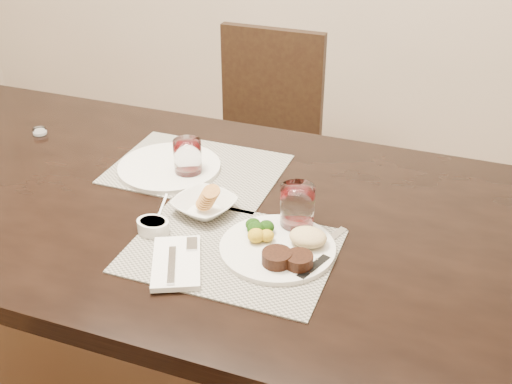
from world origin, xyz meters
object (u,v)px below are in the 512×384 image
at_px(steak_knife, 317,262).
at_px(chair_far, 263,134).
at_px(dinner_plate, 282,246).
at_px(cracker_bowl, 205,205).
at_px(far_plate, 169,167).
at_px(wine_glass_near, 297,210).

bearing_deg(steak_knife, chair_far, 135.30).
height_order(dinner_plate, steak_knife, dinner_plate).
bearing_deg(cracker_bowl, far_plate, 137.64).
relative_size(wine_glass_near, far_plate, 0.39).
bearing_deg(far_plate, wine_glass_near, -20.41).
xyz_separation_m(chair_far, dinner_plate, (0.43, -1.06, 0.27)).
relative_size(cracker_bowl, wine_glass_near, 1.63).
relative_size(chair_far, steak_knife, 3.83).
height_order(steak_knife, cracker_bowl, cracker_bowl).
bearing_deg(chair_far, cracker_bowl, -78.49).
xyz_separation_m(dinner_plate, steak_knife, (0.08, -0.01, -0.01)).
xyz_separation_m(steak_knife, far_plate, (-0.50, 0.28, 0.00)).
height_order(chair_far, wine_glass_near, chair_far).
xyz_separation_m(dinner_plate, wine_glass_near, (0.00, 0.11, 0.03)).
height_order(steak_knife, wine_glass_near, wine_glass_near).
bearing_deg(far_plate, chair_far, 90.94).
distance_m(dinner_plate, steak_knife, 0.09).
height_order(dinner_plate, far_plate, dinner_plate).
distance_m(chair_far, steak_knife, 1.22).
relative_size(dinner_plate, far_plate, 0.93).
distance_m(dinner_plate, cracker_bowl, 0.25).
relative_size(chair_far, dinner_plate, 3.42).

